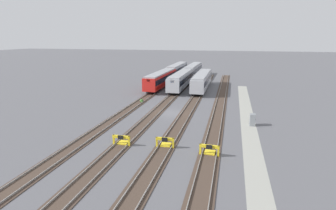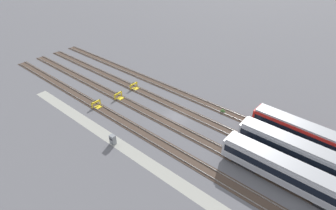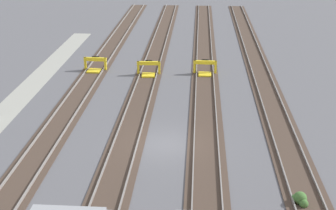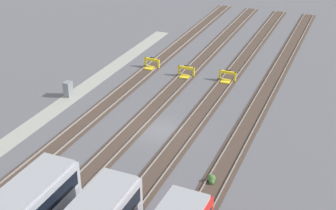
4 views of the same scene
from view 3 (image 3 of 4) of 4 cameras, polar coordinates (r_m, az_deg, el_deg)
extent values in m
plane|color=#5B5B60|center=(28.10, -0.25, -4.81)|extent=(400.00, 400.00, 0.00)
cube|color=#47382D|center=(29.44, -14.40, -4.18)|extent=(90.00, 2.23, 0.06)
cube|color=gray|center=(29.18, -13.08, -4.06)|extent=(90.00, 0.07, 0.15)
cube|color=gray|center=(29.62, -15.75, -3.93)|extent=(90.00, 0.07, 0.15)
cube|color=#47382D|center=(28.34, -5.11, -4.59)|extent=(90.00, 2.24, 0.06)
cube|color=gray|center=(28.20, -3.67, -4.45)|extent=(90.00, 0.07, 0.15)
cube|color=gray|center=(28.41, -6.55, -4.35)|extent=(90.00, 0.07, 0.15)
cube|color=#47382D|center=(28.04, 4.66, -4.89)|extent=(90.00, 2.24, 0.06)
cube|color=gray|center=(28.01, 6.14, -4.74)|extent=(90.00, 0.07, 0.15)
cube|color=gray|center=(27.98, 3.20, -4.67)|extent=(90.00, 0.07, 0.15)
cube|color=#47382D|center=(28.55, 14.37, -5.05)|extent=(90.00, 2.23, 0.06)
cube|color=gray|center=(28.64, 15.81, -4.88)|extent=(90.00, 0.07, 0.15)
cube|color=gray|center=(28.37, 12.97, -4.85)|extent=(90.00, 0.07, 0.15)
cube|color=yellow|center=(41.39, -7.64, 4.95)|extent=(0.19, 0.19, 1.15)
cube|color=yellow|center=(41.85, -10.05, 5.00)|extent=(0.19, 0.19, 1.15)
cube|color=yellow|center=(41.49, -8.88, 5.54)|extent=(0.32, 2.01, 0.30)
cube|color=yellow|center=(41.25, -9.00, 4.11)|extent=(1.14, 1.12, 0.18)
cube|color=black|center=(41.66, -8.82, 5.61)|extent=(0.14, 0.60, 0.44)
cube|color=yellow|center=(40.01, -1.07, 4.53)|extent=(0.19, 0.19, 1.15)
cube|color=yellow|center=(40.12, -3.65, 4.54)|extent=(0.19, 0.19, 1.15)
cube|color=yellow|center=(39.93, -2.37, 5.12)|extent=(0.33, 2.01, 0.30)
cube|color=yellow|center=(39.69, -2.40, 3.63)|extent=(1.15, 1.13, 0.18)
cube|color=black|center=(40.10, -2.36, 5.20)|extent=(0.15, 0.60, 0.44)
cube|color=yellow|center=(40.37, 5.81, 4.58)|extent=(0.18, 0.18, 1.15)
cube|color=yellow|center=(40.36, 3.25, 4.66)|extent=(0.18, 0.18, 1.15)
cube|color=yellow|center=(40.22, 4.55, 5.20)|extent=(0.26, 2.00, 0.30)
cube|color=yellow|center=(39.98, 4.51, 3.72)|extent=(1.11, 1.09, 0.18)
cube|color=black|center=(40.40, 4.55, 5.28)|extent=(0.13, 0.60, 0.44)
sphere|color=#427033|center=(23.53, 15.81, -10.87)|extent=(0.64, 0.64, 0.64)
sphere|color=#427033|center=(23.36, 16.21, -11.47)|extent=(0.44, 0.44, 0.44)
sphere|color=#427033|center=(23.74, 15.24, -10.87)|extent=(0.36, 0.36, 0.36)
camera|label=1|loc=(64.12, -6.23, 21.12)|focal=28.00mm
camera|label=2|loc=(35.44, -95.00, 25.15)|focal=28.00mm
camera|label=4|loc=(18.42, 134.69, 12.71)|focal=50.00mm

